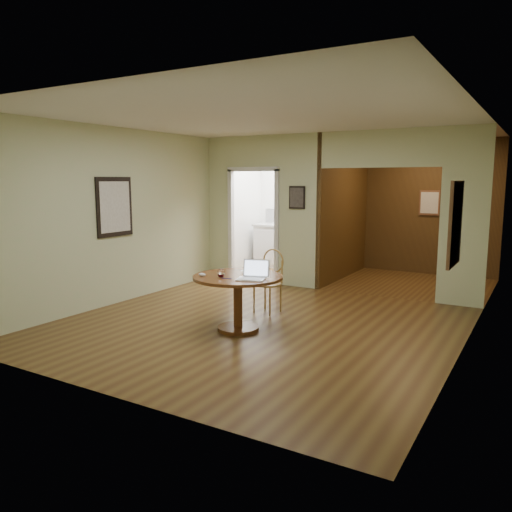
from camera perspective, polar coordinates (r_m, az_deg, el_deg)
The scene contains 11 objects.
floor at distance 6.63m, azimuth -0.13°, elevation -8.01°, with size 5.00×5.00×0.00m, color #482C14.
room_shell at distance 9.35m, azimuth 7.07°, elevation 4.84°, with size 5.20×7.50×5.00m.
dining_table at distance 6.34m, azimuth -2.08°, elevation -3.89°, with size 1.14×1.14×0.71m.
chair at distance 7.23m, azimuth 1.58°, elevation -2.44°, with size 0.42×0.42×0.92m.
open_laptop at distance 6.07m, azimuth -0.30°, elevation -2.06°, with size 0.38×0.38×0.23m.
closed_laptop at distance 6.43m, azimuth -0.28°, elevation -1.89°, with size 0.36×0.23×0.03m, color #AFAFB4.
mouse at distance 6.29m, azimuth -6.18°, elevation -2.13°, with size 0.10×0.05×0.04m, color white.
wine_glass at distance 6.19m, azimuth -4.02°, elevation -1.95°, with size 0.10×0.10×0.11m, color white, non-canonical shape.
pen at distance 6.11m, azimuth -3.38°, elevation -2.57°, with size 0.01×0.01×0.13m, color #0D0F61.
kitchen_cabinet at distance 10.79m, azimuth 5.01°, elevation 1.03°, with size 2.06×0.60×0.94m.
grocery_bag at distance 10.56m, azimuth 7.07°, elevation 4.31°, with size 0.34×0.29×0.34m, color #C4AF8F.
Camera 1 is at (3.22, -5.47, 1.91)m, focal length 35.00 mm.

